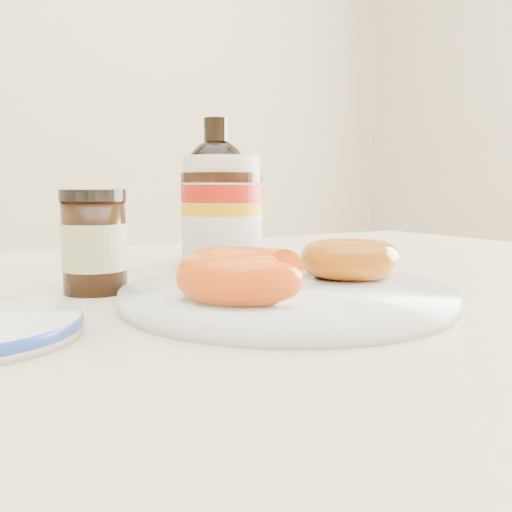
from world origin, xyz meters
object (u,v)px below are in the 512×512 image
donut_whole (350,259)px  syrup_bottle (217,191)px  dining_table (187,379)px  donut_bitten (243,274)px  dark_jar (94,243)px  plate (287,295)px  nutella_jar (222,210)px

donut_whole → syrup_bottle: bearing=93.0°
dining_table → donut_whole: donut_whole is taller
donut_bitten → dining_table: bearing=94.3°
syrup_bottle → dark_jar: syrup_bottle is taller
plate → dark_jar: dark_jar is taller
syrup_bottle → dark_jar: bearing=-145.9°
plate → syrup_bottle: 0.29m
dining_table → plate: size_ratio=5.03×
plate → donut_whole: 0.09m
donut_bitten → nutella_jar: bearing=70.9°
plate → nutella_jar: bearing=78.6°
dark_jar → donut_bitten: bearing=-65.3°
dark_jar → nutella_jar: bearing=18.5°
nutella_jar → dark_jar: size_ratio=1.38×
donut_bitten → donut_whole: 0.14m
plate → dark_jar: 0.19m
nutella_jar → donut_bitten: bearing=-113.8°
syrup_bottle → donut_bitten: bearing=-113.7°
dining_table → syrup_bottle: (0.12, 0.18, 0.18)m
nutella_jar → dark_jar: (-0.16, -0.05, -0.02)m
syrup_bottle → plate: bearing=-105.0°
dining_table → nutella_jar: size_ratio=10.61×
nutella_jar → plate: bearing=-101.4°
nutella_jar → dark_jar: bearing=-161.5°
syrup_bottle → dark_jar: (-0.20, -0.13, -0.05)m
plate → donut_bitten: bearing=-159.2°
dining_table → nutella_jar: 0.20m
donut_bitten → syrup_bottle: syrup_bottle is taller
plate → donut_bitten: donut_bitten is taller
dining_table → donut_whole: size_ratio=15.01×
donut_whole → syrup_bottle: 0.25m
donut_whole → dark_jar: dark_jar is taller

